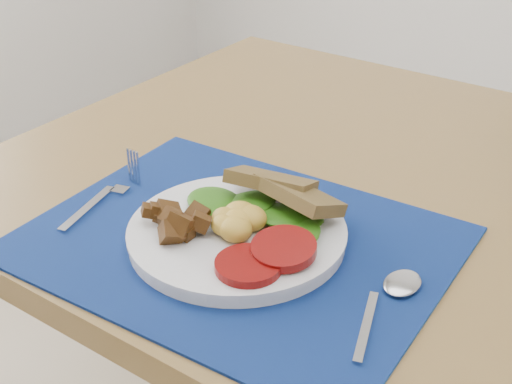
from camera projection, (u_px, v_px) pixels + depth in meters
table at (475, 267)px, 0.97m from camera, size 1.40×0.90×0.75m
placemat at (237, 242)px, 0.87m from camera, size 0.52×0.41×0.00m
breakfast_plate at (232, 228)px, 0.86m from camera, size 0.26×0.26×0.06m
fork at (108, 196)px, 0.96m from camera, size 0.04×0.17×0.00m
spoon at (391, 297)px, 0.77m from camera, size 0.05×0.17×0.00m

